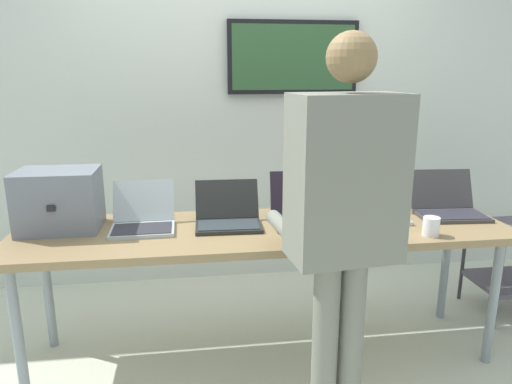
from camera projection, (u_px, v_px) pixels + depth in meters
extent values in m
cube|color=beige|center=(264.00, 356.00, 2.75)|extent=(8.00, 8.00, 0.04)
cube|color=silver|center=(241.00, 102.00, 3.49)|extent=(8.00, 0.06, 2.72)
cube|color=black|center=(293.00, 57.00, 3.41)|extent=(0.95, 0.05, 0.51)
cube|color=#2D552F|center=(293.00, 57.00, 3.39)|extent=(0.89, 0.02, 0.45)
cube|color=#8F754D|center=(264.00, 231.00, 2.56)|extent=(2.65, 0.70, 0.04)
cylinder|color=gray|center=(18.00, 336.00, 2.25)|extent=(0.05, 0.05, 0.73)
cylinder|color=gray|center=(493.00, 302.00, 2.58)|extent=(0.05, 0.05, 0.73)
cylinder|color=gray|center=(48.00, 289.00, 2.73)|extent=(0.05, 0.05, 0.73)
cylinder|color=gray|center=(445.00, 266.00, 3.06)|extent=(0.05, 0.05, 0.73)
cube|color=slate|center=(59.00, 200.00, 2.48)|extent=(0.41, 0.30, 0.32)
cube|color=black|center=(51.00, 208.00, 2.33)|extent=(0.04, 0.01, 0.03)
cube|color=#ABB7B9|center=(143.00, 230.00, 2.48)|extent=(0.33, 0.24, 0.02)
cube|color=#2B2B32|center=(142.00, 228.00, 2.46)|extent=(0.30, 0.19, 0.00)
cube|color=#ABB7B9|center=(144.00, 200.00, 2.61)|extent=(0.33, 0.12, 0.21)
cube|color=#225C32|center=(144.00, 200.00, 2.62)|extent=(0.30, 0.10, 0.18)
cube|color=#232524|center=(229.00, 226.00, 2.53)|extent=(0.36, 0.24, 0.02)
cube|color=#2A3338|center=(229.00, 225.00, 2.52)|extent=(0.33, 0.18, 0.00)
cube|color=#232524|center=(227.00, 199.00, 2.66)|extent=(0.35, 0.11, 0.20)
cube|color=#2E497D|center=(227.00, 199.00, 2.66)|extent=(0.33, 0.10, 0.18)
cube|color=#281F2D|center=(303.00, 224.00, 2.58)|extent=(0.32, 0.27, 0.02)
cube|color=#352938|center=(304.00, 222.00, 2.56)|extent=(0.29, 0.21, 0.00)
cube|color=#281F2D|center=(298.00, 193.00, 2.70)|extent=(0.32, 0.08, 0.25)
cube|color=white|center=(298.00, 193.00, 2.70)|extent=(0.29, 0.07, 0.22)
cube|color=#ADAFB6|center=(374.00, 219.00, 2.66)|extent=(0.36, 0.24, 0.02)
cube|color=#313230|center=(375.00, 217.00, 2.65)|extent=(0.33, 0.19, 0.00)
cube|color=#ADAFB6|center=(366.00, 191.00, 2.77)|extent=(0.36, 0.08, 0.23)
cube|color=#38407E|center=(366.00, 191.00, 2.78)|extent=(0.33, 0.06, 0.20)
cube|color=#3B3A3B|center=(452.00, 216.00, 2.72)|extent=(0.39, 0.27, 0.02)
cube|color=#2B2A35|center=(453.00, 214.00, 2.70)|extent=(0.36, 0.21, 0.00)
cube|color=#3B3A3B|center=(441.00, 189.00, 2.85)|extent=(0.38, 0.13, 0.22)
cube|color=#2D602E|center=(440.00, 189.00, 2.85)|extent=(0.35, 0.11, 0.19)
cylinder|color=slate|center=(324.00, 349.00, 2.05)|extent=(0.12, 0.12, 0.84)
cylinder|color=slate|center=(350.00, 345.00, 2.08)|extent=(0.12, 0.12, 0.84)
cube|color=slate|center=(346.00, 179.00, 1.88)|extent=(0.47, 0.31, 0.67)
sphere|color=olive|center=(352.00, 57.00, 1.76)|extent=(0.19, 0.19, 0.19)
cylinder|color=slate|center=(283.00, 227.00, 2.18)|extent=(0.11, 0.33, 0.07)
cylinder|color=slate|center=(349.00, 221.00, 2.26)|extent=(0.11, 0.33, 0.07)
cylinder|color=white|center=(431.00, 226.00, 2.41)|extent=(0.08, 0.08, 0.10)
cube|color=white|center=(370.00, 233.00, 2.46)|extent=(0.28, 0.34, 0.00)
cylinder|color=#333338|center=(499.00, 284.00, 2.94)|extent=(0.02, 0.02, 0.60)
cylinder|color=#333338|center=(463.00, 259.00, 3.32)|extent=(0.02, 0.02, 0.60)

